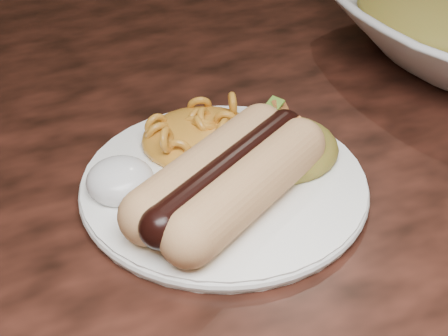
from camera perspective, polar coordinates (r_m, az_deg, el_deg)
name	(u,v)px	position (r m, az deg, el deg)	size (l,w,h in m)	color
table	(76,309)	(0.56, -12.19, -11.37)	(1.60, 0.90, 0.75)	#491F16
plate	(224,185)	(0.50, 0.00, -1.42)	(0.21, 0.21, 0.01)	white
hotdog	(229,176)	(0.47, 0.38, -0.71)	(0.14, 0.13, 0.04)	tan
mac_and_cheese	(200,123)	(0.53, -2.05, 3.79)	(0.09, 0.08, 0.04)	gold
sour_cream	(119,173)	(0.49, -8.69, -0.42)	(0.05, 0.05, 0.03)	white
taco_salad	(284,139)	(0.52, 5.03, 2.40)	(0.08, 0.08, 0.04)	#B45321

